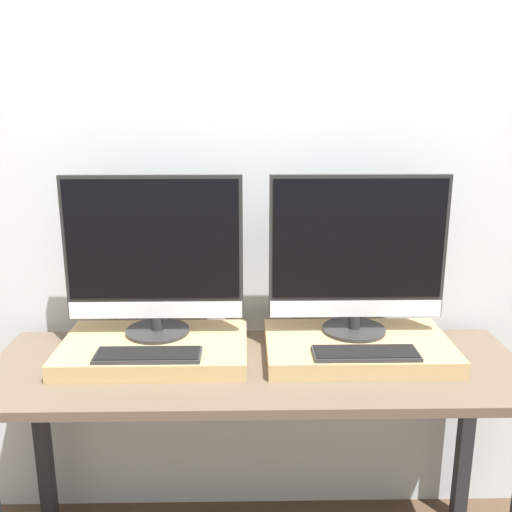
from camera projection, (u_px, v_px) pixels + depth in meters
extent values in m
cube|color=silver|center=(255.00, 183.00, 2.02)|extent=(8.00, 0.04, 2.60)
cube|color=brown|center=(257.00, 369.00, 1.81)|extent=(1.70, 0.57, 0.03)
cube|color=#232328|center=(42.00, 439.00, 2.11)|extent=(0.05, 0.05, 0.74)
cube|color=#232328|center=(466.00, 434.00, 2.14)|extent=(0.05, 0.05, 0.74)
cube|color=tan|center=(155.00, 349.00, 1.86)|extent=(0.60, 0.38, 0.06)
cylinder|color=#282828|center=(158.00, 331.00, 1.92)|extent=(0.21, 0.21, 0.01)
cylinder|color=#282828|center=(157.00, 323.00, 1.91)|extent=(0.04, 0.04, 0.04)
cube|color=#282828|center=(154.00, 248.00, 1.85)|extent=(0.58, 0.02, 0.48)
cube|color=black|center=(153.00, 240.00, 1.82)|extent=(0.56, 0.00, 0.39)
cube|color=silver|center=(156.00, 310.00, 1.89)|extent=(0.57, 0.00, 0.06)
cube|color=#2D2D2D|center=(148.00, 355.00, 1.73)|extent=(0.32, 0.11, 0.01)
cube|color=black|center=(148.00, 353.00, 1.73)|extent=(0.31, 0.10, 0.00)
cube|color=tan|center=(357.00, 347.00, 1.87)|extent=(0.60, 0.38, 0.06)
cylinder|color=#282828|center=(354.00, 329.00, 1.93)|extent=(0.21, 0.21, 0.01)
cylinder|color=#282828|center=(354.00, 322.00, 1.92)|extent=(0.04, 0.04, 0.04)
cube|color=#282828|center=(358.00, 247.00, 1.86)|extent=(0.58, 0.02, 0.48)
cube|color=black|center=(359.00, 239.00, 1.84)|extent=(0.56, 0.00, 0.39)
cube|color=silver|center=(356.00, 309.00, 1.90)|extent=(0.57, 0.00, 0.06)
cube|color=#2D2D2D|center=(366.00, 353.00, 1.74)|extent=(0.32, 0.11, 0.01)
cube|color=black|center=(366.00, 351.00, 1.74)|extent=(0.31, 0.10, 0.00)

